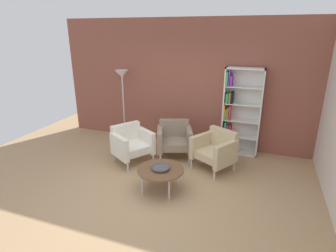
% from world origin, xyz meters
% --- Properties ---
extents(ground_plane, '(8.32, 8.32, 0.00)m').
position_xyz_m(ground_plane, '(0.00, 0.00, 0.00)').
color(ground_plane, tan).
extents(brick_back_panel, '(6.40, 0.12, 2.90)m').
position_xyz_m(brick_back_panel, '(0.00, 2.46, 1.45)').
color(brick_back_panel, brown).
rests_on(brick_back_panel, ground_plane).
extents(bookshelf_tall, '(0.80, 0.30, 1.90)m').
position_xyz_m(bookshelf_tall, '(1.17, 2.25, 0.93)').
color(bookshelf_tall, silver).
rests_on(bookshelf_tall, ground_plane).
extents(coffee_table_low, '(0.80, 0.80, 0.40)m').
position_xyz_m(coffee_table_low, '(0.16, 0.20, 0.37)').
color(coffee_table_low, brown).
rests_on(coffee_table_low, ground_plane).
extents(decorative_bowl, '(0.32, 0.32, 0.05)m').
position_xyz_m(decorative_bowl, '(0.16, 0.20, 0.43)').
color(decorative_bowl, '#4C4C51').
rests_on(decorative_bowl, coffee_table_low).
extents(armchair_spare_guest, '(0.89, 0.86, 0.78)m').
position_xyz_m(armchair_spare_guest, '(-0.05, 1.55, 0.41)').
color(armchair_spare_guest, gray).
rests_on(armchair_spare_guest, ground_plane).
extents(armchair_corner_red, '(0.93, 0.91, 0.78)m').
position_xyz_m(armchair_corner_red, '(0.89, 1.29, 0.41)').
color(armchair_corner_red, '#C6B289').
rests_on(armchair_corner_red, ground_plane).
extents(armchair_near_window, '(0.92, 0.94, 0.78)m').
position_xyz_m(armchair_near_window, '(-0.80, 1.01, 0.41)').
color(armchair_near_window, white).
rests_on(armchair_near_window, ground_plane).
extents(floor_lamp_torchiere, '(0.32, 0.32, 1.74)m').
position_xyz_m(floor_lamp_torchiere, '(-1.55, 2.10, 1.45)').
color(floor_lamp_torchiere, silver).
rests_on(floor_lamp_torchiere, ground_plane).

